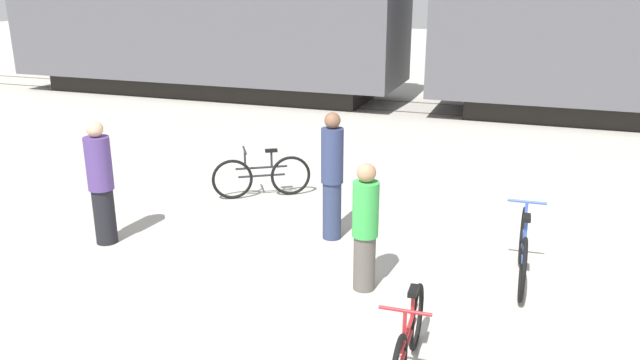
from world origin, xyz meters
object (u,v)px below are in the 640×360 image
bicycle_blue (523,250)px  person_in_purple (101,183)px  bicycle_black (262,176)px  person_in_green (365,227)px  person_in_navy (332,176)px  freight_train (419,10)px  bicycle_maroon (408,341)px

bicycle_blue → person_in_purple: person_in_purple is taller
bicycle_black → person_in_purple: bearing=-116.9°
person_in_green → person_in_navy: bearing=-49.0°
freight_train → person_in_navy: size_ratio=14.09×
freight_train → person_in_green: bearing=-81.8°
bicycle_blue → person_in_navy: person_in_navy is taller
bicycle_blue → person_in_navy: 2.67m
person_in_green → person_in_purple: bearing=6.6°
bicycle_maroon → person_in_green: size_ratio=1.05×
person_in_navy → person_in_purple: (-2.90, -1.20, -0.05)m
person_in_navy → freight_train: bearing=-100.4°
bicycle_black → bicycle_maroon: bearing=-50.6°
freight_train → person_in_navy: (0.73, -9.63, -1.76)m
freight_train → person_in_green: (1.57, -10.94, -1.90)m
bicycle_black → person_in_navy: 2.15m
person_in_green → person_in_navy: 1.56m
person_in_purple → bicycle_maroon: bearing=-133.1°
person_in_green → bicycle_maroon: bearing=127.6°
freight_train → bicycle_black: bearing=-96.3°
freight_train → person_in_purple: (-2.17, -10.83, -1.81)m
freight_train → bicycle_blue: (3.31, -10.08, -2.29)m
bicycle_black → person_in_purple: (-1.24, -2.45, 0.51)m
freight_train → person_in_navy: bearing=-85.7°
freight_train → bicycle_blue: size_ratio=14.39×
bicycle_maroon → person_in_green: (-0.83, 1.48, 0.43)m
person_in_purple → bicycle_black: bearing=-50.7°
bicycle_blue → person_in_green: 1.98m
bicycle_blue → person_in_green: bearing=-153.6°
freight_train → bicycle_black: 8.74m
bicycle_black → person_in_green: size_ratio=0.92×
person_in_green → person_in_purple: person_in_purple is taller
person_in_green → person_in_navy: person_in_navy is taller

